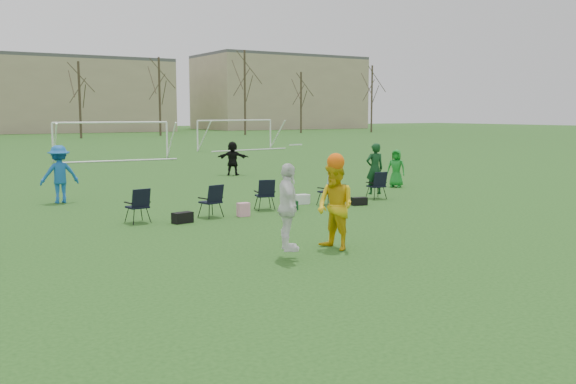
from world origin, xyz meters
TOP-DOWN VIEW (x-y plane):
  - ground at (0.00, 0.00)m, footprint 260.00×260.00m
  - fielder_blue at (-3.39, 12.98)m, footprint 1.27×0.74m
  - fielder_green_far at (9.38, 10.57)m, footprint 0.82×0.90m
  - fielder_black at (5.94, 18.57)m, footprint 1.53×1.29m
  - center_contest at (-0.38, 1.95)m, footprint 2.26×1.40m
  - sideline_setup at (2.84, 7.95)m, footprint 9.56×1.77m
  - goal_mid at (4.00, 32.00)m, footprint 7.40×0.63m
  - goal_right at (16.00, 38.00)m, footprint 7.35×1.14m
  - building_row at (6.73, 96.00)m, footprint 126.00×16.00m

SIDE VIEW (x-z plane):
  - ground at x=0.00m, z-range 0.00..0.00m
  - sideline_setup at x=2.84m, z-range -0.41..1.56m
  - fielder_green_far at x=9.38m, z-range 0.00..1.54m
  - fielder_black at x=5.94m, z-range 0.00..1.65m
  - fielder_blue at x=-3.39m, z-range 0.00..1.95m
  - center_contest at x=-0.38m, z-range -0.16..2.25m
  - goal_mid at x=4.00m, z-range 0.69..3.15m
  - goal_right at x=16.00m, z-range 0.69..3.15m
  - building_row at x=6.73m, z-range -0.51..12.49m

